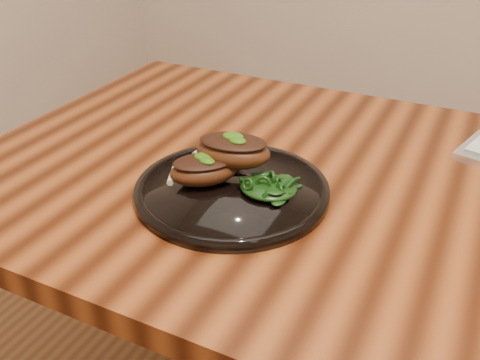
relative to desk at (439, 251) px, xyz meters
The scene contains 6 objects.
desk is the anchor object (origin of this frame).
plate 0.34m from the desk, 159.61° to the right, with size 0.30×0.30×0.02m.
lamb_chop_front 0.39m from the desk, 160.35° to the right, with size 0.12×0.12×0.05m.
lamb_chop_back 0.36m from the desk, 165.28° to the right, with size 0.13×0.10×0.05m.
herb_smear 0.36m from the desk, behind, with size 0.07×0.05×0.00m, color #1B4607.
greens_heap 0.29m from the desk, 156.35° to the right, with size 0.09×0.08×0.03m.
Camera 1 is at (0.02, -0.74, 1.18)m, focal length 40.00 mm.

